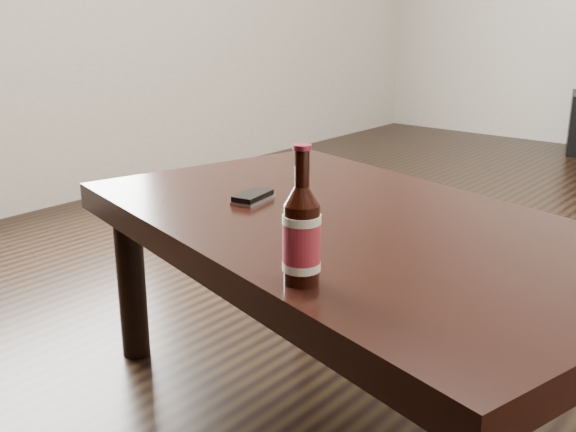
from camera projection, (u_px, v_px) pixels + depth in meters
The scene contains 3 objects.
coffee_table at pixel (352, 245), 1.54m from camera, with size 1.49×1.09×0.50m.
beer_bottle at pixel (302, 236), 1.14m from camera, with size 0.08×0.08×0.24m.
phone at pixel (253, 197), 1.65m from camera, with size 0.08×0.12×0.02m.
Camera 1 is at (0.49, -2.05, 0.96)m, focal length 42.00 mm.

